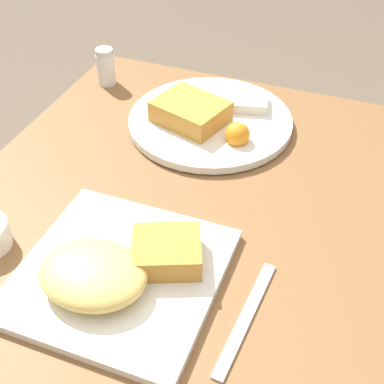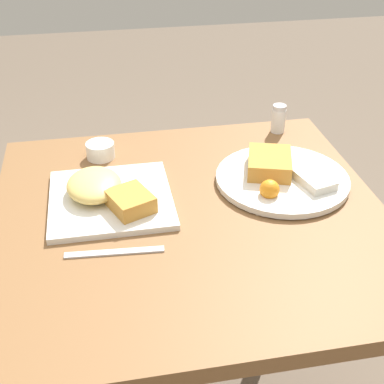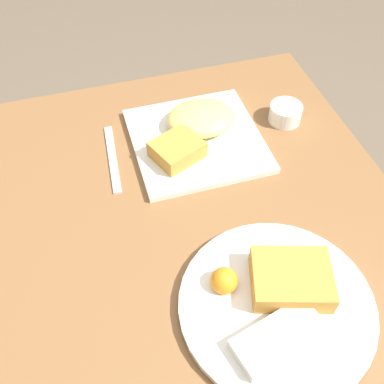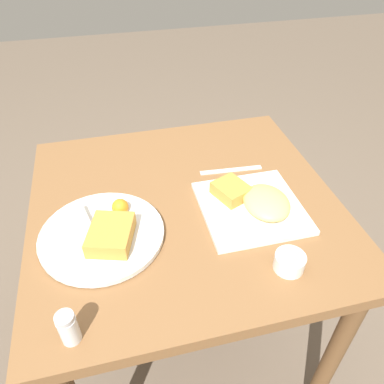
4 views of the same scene
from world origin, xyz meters
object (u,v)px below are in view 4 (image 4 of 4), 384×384
object	(u,v)px
plate_square_near	(254,203)
sauce_ramekin	(290,262)
plate_oval_far	(103,233)
butter_knife	(231,170)
salt_shaker	(69,329)

from	to	relation	value
plate_square_near	sauce_ramekin	bearing A→B (deg)	-178.37
plate_oval_far	butter_knife	xyz separation A→B (m)	(0.19, -0.40, -0.02)
butter_knife	sauce_ramekin	bearing A→B (deg)	95.59
plate_square_near	butter_knife	bearing A→B (deg)	1.16
plate_oval_far	salt_shaker	distance (m)	0.27
plate_oval_far	butter_knife	size ratio (longest dim) A/B	1.60
sauce_ramekin	butter_knife	size ratio (longest dim) A/B	0.37
plate_oval_far	butter_knife	bearing A→B (deg)	-64.26
sauce_ramekin	salt_shaker	bearing A→B (deg)	96.94
plate_square_near	salt_shaker	bearing A→B (deg)	119.08
sauce_ramekin	butter_knife	bearing A→B (deg)	1.41
plate_square_near	plate_oval_far	distance (m)	0.40
plate_square_near	salt_shaker	xyz separation A→B (m)	(-0.27, 0.48, 0.01)
plate_square_near	butter_knife	distance (m)	0.18
plate_oval_far	sauce_ramekin	world-z (taller)	plate_oval_far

